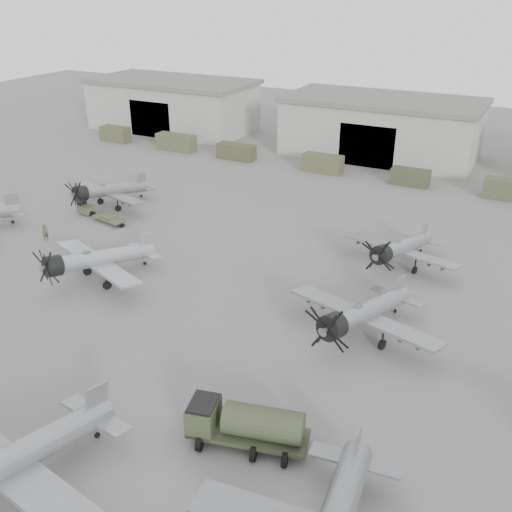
{
  "coord_description": "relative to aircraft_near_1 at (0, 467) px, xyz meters",
  "views": [
    {
      "loc": [
        22.64,
        -22.98,
        24.26
      ],
      "look_at": [
        2.01,
        16.94,
        2.5
      ],
      "focal_mm": 40.0,
      "sensor_mm": 36.0,
      "label": 1
    }
  ],
  "objects": [
    {
      "name": "tug_trailer",
      "position": [
        -23.01,
        32.39,
        -1.91
      ],
      "size": [
        7.4,
        2.79,
        1.47
      ],
      "rotation": [
        0.0,
        0.0,
        -0.2
      ],
      "color": "#434A30",
      "rests_on": "ground"
    },
    {
      "name": "support_truck_4",
      "position": [
        5.98,
        60.23,
        -1.42
      ],
      "size": [
        4.96,
        2.2,
        2.09
      ],
      "primitive_type": "cube",
      "color": "#373C27",
      "rests_on": "ground"
    },
    {
      "name": "support_truck_3",
      "position": [
        -6.28,
        60.23,
        -1.24
      ],
      "size": [
        5.64,
        2.2,
        2.44
      ],
      "primitive_type": "cube",
      "color": "#48492F",
      "rests_on": "ground"
    },
    {
      "name": "aircraft_near_1",
      "position": [
        0.0,
        0.0,
        0.0
      ],
      "size": [
        13.63,
        12.27,
        5.41
      ],
      "rotation": [
        0.0,
        0.0,
        -0.16
      ],
      "color": "gray",
      "rests_on": "ground"
    },
    {
      "name": "hangar_center",
      "position": [
        -1.7,
        72.2,
        1.91
      ],
      "size": [
        29.0,
        14.8,
        8.7
      ],
      "color": "#9C9B92",
      "rests_on": "ground"
    },
    {
      "name": "ground_crew",
      "position": [
        -23.14,
        25.17,
        -1.61
      ],
      "size": [
        0.58,
        0.72,
        1.7
      ],
      "primitive_type": "imported",
      "rotation": [
        0.0,
        0.0,
        1.26
      ],
      "color": "#3F452D",
      "rests_on": "ground"
    },
    {
      "name": "aircraft_far_1",
      "position": [
        10.86,
        35.49,
        -0.41
      ],
      "size": [
        11.36,
        10.23,
        4.52
      ],
      "rotation": [
        0.0,
        0.0,
        -0.24
      ],
      "color": "gray",
      "rests_on": "ground"
    },
    {
      "name": "aircraft_far_0",
      "position": [
        -23.64,
        35.43,
        -0.36
      ],
      "size": [
        11.6,
        10.44,
        4.62
      ],
      "rotation": [
        0.0,
        0.0,
        -0.24
      ],
      "color": "gray",
      "rests_on": "ground"
    },
    {
      "name": "support_truck_1",
      "position": [
        -30.96,
        60.23,
        -1.19
      ],
      "size": [
        6.44,
        2.2,
        2.55
      ],
      "primitive_type": "cube",
      "color": "#444B31",
      "rests_on": "ground"
    },
    {
      "name": "fuel_tanker",
      "position": [
        8.92,
        9.29,
        -0.92
      ],
      "size": [
        7.28,
        4.3,
        2.68
      ],
      "rotation": [
        0.0,
        0.0,
        0.23
      ],
      "color": "#333925",
      "rests_on": "ground"
    },
    {
      "name": "aircraft_mid_1",
      "position": [
        -12.32,
        20.47,
        -0.28
      ],
      "size": [
        11.9,
        10.74,
        4.8
      ],
      "rotation": [
        0.0,
        0.0,
        -0.35
      ],
      "color": "#A0A4A9",
      "rests_on": "ground"
    },
    {
      "name": "ground",
      "position": [
        -1.7,
        10.23,
        -2.46
      ],
      "size": [
        220.0,
        220.0,
        0.0
      ],
      "primitive_type": "plane",
      "color": "#5B5B59",
      "rests_on": "ground"
    },
    {
      "name": "support_truck_2",
      "position": [
        -20.11,
        60.23,
        -1.32
      ],
      "size": [
        5.77,
        2.2,
        2.28
      ],
      "primitive_type": "cube",
      "color": "#3E3E28",
      "rests_on": "ground"
    },
    {
      "name": "aircraft_mid_2",
      "position": [
        11.41,
        22.53,
        -0.21
      ],
      "size": [
        12.42,
        11.18,
        4.95
      ],
      "rotation": [
        0.0,
        0.0,
        -0.27
      ],
      "color": "gray",
      "rests_on": "ground"
    },
    {
      "name": "support_truck_0",
      "position": [
        -43.16,
        60.23,
        -1.24
      ],
      "size": [
        4.94,
        2.2,
        2.45
      ],
      "primitive_type": "cube",
      "color": "#44472E",
      "rests_on": "ground"
    },
    {
      "name": "hangar_left",
      "position": [
        -39.7,
        72.2,
        1.91
      ],
      "size": [
        29.0,
        14.8,
        8.7
      ],
      "color": "#9C9B92",
      "rests_on": "ground"
    },
    {
      "name": "support_truck_5",
      "position": [
        18.22,
        60.23,
        -1.24
      ],
      "size": [
        6.19,
        2.2,
        2.45
      ],
      "primitive_type": "cube",
      "color": "#3F452D",
      "rests_on": "ground"
    }
  ]
}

